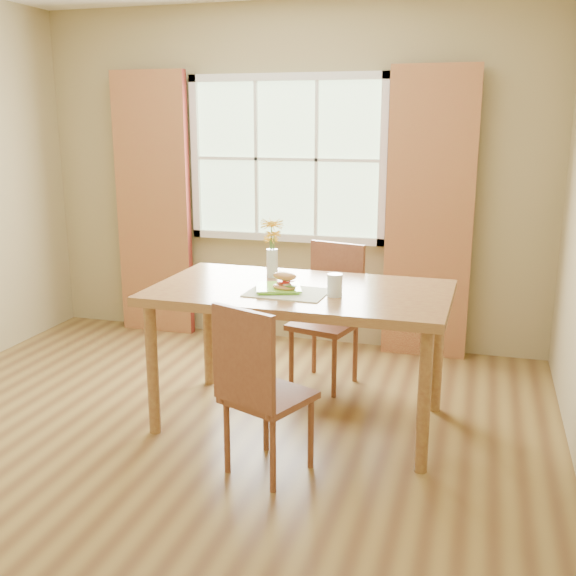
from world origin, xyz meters
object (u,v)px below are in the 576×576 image
at_px(croissant_sandwich, 285,281).
at_px(chair_near, 258,384).
at_px(chair_far, 330,308).
at_px(dining_table, 301,302).
at_px(water_glass, 335,286).
at_px(flower_vase, 272,243).

bearing_deg(croissant_sandwich, chair_near, -72.70).
bearing_deg(chair_far, croissant_sandwich, -80.90).
xyz_separation_m(dining_table, chair_near, (-0.03, -0.69, -0.25)).
xyz_separation_m(chair_near, croissant_sandwich, (-0.02, 0.55, 0.41)).
xyz_separation_m(chair_far, water_glass, (0.21, -0.83, 0.37)).
xyz_separation_m(chair_far, flower_vase, (-0.27, -0.47, 0.53)).
xyz_separation_m(chair_near, water_glass, (0.26, 0.57, 0.40)).
bearing_deg(water_glass, flower_vase, 143.60).
relative_size(chair_near, croissant_sandwich, 5.57).
relative_size(croissant_sandwich, flower_vase, 0.46).
height_order(dining_table, flower_vase, flower_vase).
relative_size(dining_table, flower_vase, 4.78).
bearing_deg(chair_far, water_glass, -61.45).
relative_size(chair_near, water_glass, 7.26).
xyz_separation_m(chair_far, croissant_sandwich, (-0.08, -0.85, 0.38)).
relative_size(chair_far, croissant_sandwich, 5.88).
bearing_deg(water_glass, dining_table, 151.76).
distance_m(dining_table, chair_near, 0.74).
height_order(dining_table, chair_far, chair_far).
height_order(water_glass, flower_vase, flower_vase).
relative_size(dining_table, chair_far, 1.78).
bearing_deg(water_glass, croissant_sandwich, -176.22).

